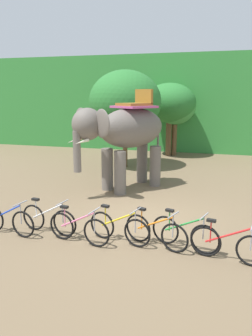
% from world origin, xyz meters
% --- Properties ---
extents(ground_plane, '(80.00, 80.00, 0.00)m').
position_xyz_m(ground_plane, '(0.00, 0.00, 0.00)').
color(ground_plane, brown).
extents(foliage_hedge, '(36.00, 6.00, 6.04)m').
position_xyz_m(foliage_hedge, '(0.00, 14.91, 3.02)').
color(foliage_hedge, '#338438').
rests_on(foliage_hedge, ground).
extents(tree_center, '(3.51, 3.51, 4.75)m').
position_xyz_m(tree_center, '(-2.37, 6.89, 3.23)').
color(tree_center, brown).
rests_on(tree_center, ground).
extents(tree_right, '(3.04, 3.04, 4.25)m').
position_xyz_m(tree_right, '(-0.75, 10.62, 3.08)').
color(tree_right, brown).
rests_on(tree_right, ground).
extents(tree_far_right, '(2.41, 2.41, 4.13)m').
position_xyz_m(tree_far_right, '(-0.43, 10.78, 2.96)').
color(tree_far_right, brown).
rests_on(tree_far_right, ground).
extents(elephant, '(3.34, 3.98, 3.78)m').
position_xyz_m(elephant, '(-1.27, 3.00, 2.20)').
color(elephant, '#665E56').
rests_on(elephant, ground).
extents(bike_blue, '(1.70, 0.52, 0.92)m').
position_xyz_m(bike_blue, '(-3.06, -1.90, 0.39)').
color(bike_blue, black).
rests_on(bike_blue, ground).
extents(bike_white, '(1.70, 0.52, 0.92)m').
position_xyz_m(bike_white, '(-2.07, -1.54, 0.39)').
color(bike_white, black).
rests_on(bike_white, ground).
extents(bike_pink, '(1.70, 0.52, 0.92)m').
position_xyz_m(bike_pink, '(-1.07, -1.88, 0.39)').
color(bike_pink, black).
rests_on(bike_pink, ground).
extents(bike_yellow, '(1.67, 0.60, 0.92)m').
position_xyz_m(bike_yellow, '(-0.13, -1.58, 0.39)').
color(bike_yellow, black).
rests_on(bike_yellow, ground).
extents(bike_orange, '(1.63, 0.71, 0.92)m').
position_xyz_m(bike_orange, '(0.78, -1.58, 0.39)').
color(bike_orange, black).
rests_on(bike_orange, ground).
extents(bike_green, '(1.65, 0.67, 0.92)m').
position_xyz_m(bike_green, '(1.46, -1.48, 0.39)').
color(bike_green, black).
rests_on(bike_green, ground).
extents(bike_red, '(1.68, 0.55, 0.92)m').
position_xyz_m(bike_red, '(2.44, -1.84, 0.39)').
color(bike_red, black).
rests_on(bike_red, ground).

